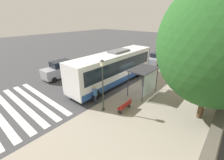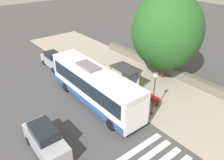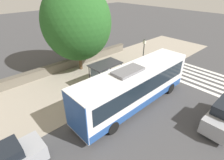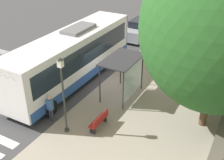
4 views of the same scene
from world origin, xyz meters
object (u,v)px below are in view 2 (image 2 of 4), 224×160
pedestrian (139,109)px  bench (153,99)px  bus_shelter (127,71)px  street_lamp_near (154,90)px  shade_tree (167,31)px  parked_car_behind_bus (54,60)px  bus (94,85)px  parked_car_far_lane (46,140)px

pedestrian → bench: bearing=-163.9°
bus_shelter → street_lamp_near: street_lamp_near is taller
bench → shade_tree: (-4.91, -3.02, 5.16)m
bench → street_lamp_near: bearing=38.6°
parked_car_behind_bus → bus: bearing=86.8°
bus_shelter → pedestrian: bus_shelter is taller
bus → pedestrian: bearing=109.6°
bus → bench: bus is taller
parked_car_behind_bus → parked_car_far_lane: parked_car_far_lane is taller
street_lamp_near → bus_shelter: bearing=-103.3°
bench → parked_car_behind_bus: parked_car_behind_bus is taller
bench → parked_car_far_lane: parked_car_far_lane is taller
parked_car_behind_bus → street_lamp_near: bearing=99.0°
bus_shelter → street_lamp_near: (1.11, 4.69, 0.37)m
bus → parked_car_far_lane: bus is taller
parked_car_far_lane → bench: bearing=175.7°
bus → bench: (-4.31, 3.74, -1.47)m
shade_tree → bus: bearing=-4.5°
parked_car_behind_bus → parked_car_far_lane: 14.80m
shade_tree → parked_car_far_lane: size_ratio=2.14×
bus → parked_car_behind_bus: 10.23m
bus_shelter → street_lamp_near: size_ratio=0.71×
bench → parked_car_far_lane: bearing=-4.3°
parked_car_far_lane → parked_car_behind_bus: bearing=-117.7°
street_lamp_near → parked_car_far_lane: street_lamp_near is taller
bus → parked_car_far_lane: 7.03m
bus_shelter → shade_tree: bearing=173.8°
shade_tree → parked_car_far_lane: shade_tree is taller
pedestrian → street_lamp_near: size_ratio=0.38×
bench → shade_tree: bearing=-148.4°
street_lamp_near → bench: bearing=-141.4°
pedestrian → shade_tree: size_ratio=0.17×
pedestrian → shade_tree: 9.69m
bench → parked_car_behind_bus: (3.75, -13.91, 0.46)m
bus → bench: size_ratio=7.75×
bus_shelter → parked_car_far_lane: size_ratio=0.67×
bench → bus_shelter: bearing=-85.6°
pedestrian → street_lamp_near: bearing=165.8°
bus → bench: 5.90m
bus_shelter → bench: 4.00m
pedestrian → parked_car_far_lane: parked_car_far_lane is taller
street_lamp_near → parked_car_far_lane: size_ratio=0.95×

